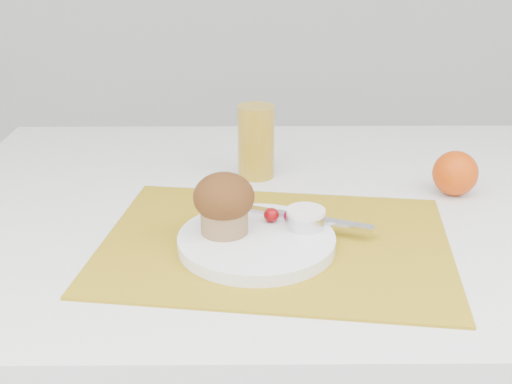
{
  "coord_description": "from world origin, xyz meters",
  "views": [
    {
      "loc": [
        -0.1,
        -0.87,
        1.16
      ],
      "look_at": [
        -0.1,
        -0.03,
        0.8
      ],
      "focal_mm": 45.0,
      "sensor_mm": 36.0,
      "label": 1
    }
  ],
  "objects_px": {
    "plate": "(256,241)",
    "juice_glass": "(256,142)",
    "muffin": "(224,203)",
    "orange": "(455,173)"
  },
  "relations": [
    {
      "from": "plate",
      "to": "orange",
      "type": "bearing_deg",
      "value": 30.45
    },
    {
      "from": "plate",
      "to": "juice_glass",
      "type": "xyz_separation_m",
      "value": [
        0.0,
        0.27,
        0.05
      ]
    },
    {
      "from": "juice_glass",
      "to": "plate",
      "type": "bearing_deg",
      "value": -90.37
    },
    {
      "from": "plate",
      "to": "muffin",
      "type": "xyz_separation_m",
      "value": [
        -0.04,
        0.01,
        0.05
      ]
    },
    {
      "from": "plate",
      "to": "orange",
      "type": "distance_m",
      "value": 0.37
    },
    {
      "from": "plate",
      "to": "orange",
      "type": "xyz_separation_m",
      "value": [
        0.32,
        0.19,
        0.02
      ]
    },
    {
      "from": "juice_glass",
      "to": "muffin",
      "type": "distance_m",
      "value": 0.26
    },
    {
      "from": "muffin",
      "to": "plate",
      "type": "bearing_deg",
      "value": -16.32
    },
    {
      "from": "plate",
      "to": "juice_glass",
      "type": "height_order",
      "value": "juice_glass"
    },
    {
      "from": "orange",
      "to": "juice_glass",
      "type": "xyz_separation_m",
      "value": [
        -0.32,
        0.08,
        0.03
      ]
    }
  ]
}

